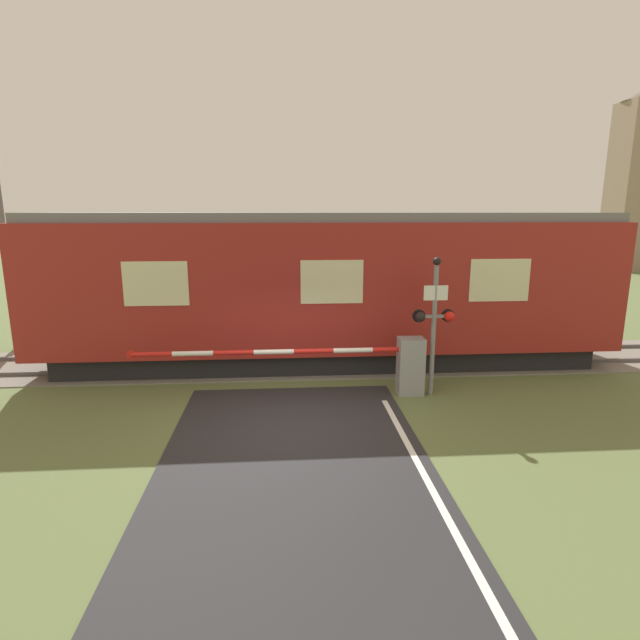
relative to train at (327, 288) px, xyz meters
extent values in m
plane|color=#5B6B3D|center=(-1.04, -4.15, -2.15)|extent=(80.00, 80.00, 0.00)
cube|color=slate|center=(-1.04, 0.00, -2.14)|extent=(36.00, 3.20, 0.03)
cube|color=#595451|center=(-1.04, -0.72, -2.07)|extent=(36.00, 0.08, 0.10)
cube|color=#595451|center=(-1.04, 0.72, -2.07)|extent=(36.00, 0.08, 0.10)
cube|color=black|center=(0.00, 0.00, -1.85)|extent=(14.30, 2.63, 0.60)
cube|color=maroon|center=(0.00, 0.00, 0.13)|extent=(15.54, 3.09, 3.38)
cube|color=slate|center=(0.00, 0.00, 1.94)|extent=(15.23, 2.85, 0.24)
cube|color=beige|center=(4.27, -1.56, 0.39)|extent=(1.55, 0.02, 1.08)
cube|color=beige|center=(0.00, -1.56, 0.39)|extent=(1.55, 0.02, 1.08)
cube|color=beige|center=(-4.27, -1.56, 0.39)|extent=(1.55, 0.02, 1.08)
cube|color=gray|center=(1.76, -2.69, -1.47)|extent=(0.60, 0.44, 1.37)
cylinder|color=gray|center=(1.76, -2.69, -1.06)|extent=(0.16, 0.16, 0.18)
cylinder|color=red|center=(1.30, -2.69, -1.06)|extent=(0.91, 0.11, 0.11)
cylinder|color=white|center=(0.39, -2.69, -1.06)|extent=(0.91, 0.11, 0.11)
cylinder|color=red|center=(-0.53, -2.69, -1.06)|extent=(0.91, 0.11, 0.11)
cylinder|color=white|center=(-1.44, -2.69, -1.06)|extent=(0.91, 0.11, 0.11)
cylinder|color=red|center=(-2.36, -2.69, -1.06)|extent=(0.91, 0.11, 0.11)
cylinder|color=white|center=(-3.27, -2.69, -1.06)|extent=(0.91, 0.11, 0.11)
cylinder|color=red|center=(-4.19, -2.69, -1.06)|extent=(0.91, 0.11, 0.11)
cylinder|color=red|center=(-4.64, -2.69, -1.06)|extent=(0.20, 0.02, 0.20)
cylinder|color=gray|center=(2.24, -2.77, -0.63)|extent=(0.11, 0.11, 3.05)
cube|color=gray|center=(2.24, -2.77, -0.26)|extent=(0.80, 0.07, 0.07)
sphere|color=black|center=(1.90, -2.82, -0.26)|extent=(0.24, 0.24, 0.24)
sphere|color=red|center=(2.58, -2.82, -0.26)|extent=(0.24, 0.24, 0.24)
cylinder|color=black|center=(1.90, -2.71, -0.26)|extent=(0.30, 0.06, 0.30)
cylinder|color=black|center=(2.58, -2.71, -0.26)|extent=(0.30, 0.06, 0.30)
cube|color=white|center=(2.24, -2.81, 0.29)|extent=(0.55, 0.02, 0.34)
sphere|color=black|center=(2.24, -2.77, 1.00)|extent=(0.18, 0.18, 0.18)
cylinder|color=slate|center=(-9.68, 2.27, 1.30)|extent=(0.20, 0.20, 6.91)
cube|color=gray|center=(24.01, 21.61, 3.72)|extent=(2.69, 2.69, 11.76)
camera|label=1|loc=(-1.19, -13.74, 2.10)|focal=28.00mm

